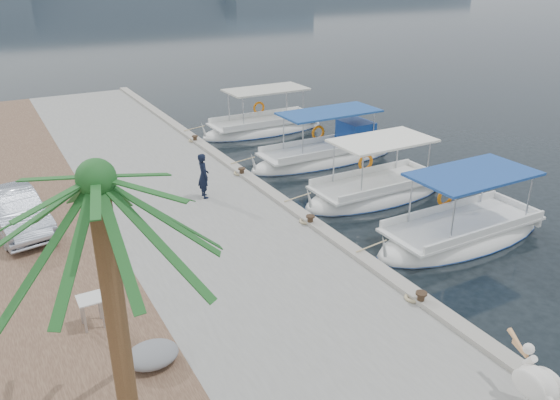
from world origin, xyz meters
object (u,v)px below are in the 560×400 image
object	(u,v)px
fishing_caique_d	(327,156)
fisherman	(203,176)
parked_car	(14,211)
pelican	(536,381)
fishing_caique_c	(376,194)
fishing_caique_b	(461,236)
date_palm	(97,182)
fishing_caique_e	(264,129)

from	to	relation	value
fishing_caique_d	fisherman	xyz separation A→B (m)	(-6.77, -2.38, 1.11)
fishing_caique_d	parked_car	size ratio (longest dim) A/B	1.89
pelican	fishing_caique_c	bearing A→B (deg)	66.21
fishing_caique_c	fishing_caique_b	bearing A→B (deg)	-87.23
fishing_caique_d	parked_car	distance (m)	13.00
fisherman	fishing_caique_d	bearing A→B (deg)	-65.68
fishing_caique_d	fisherman	world-z (taller)	fishing_caique_d
fisherman	date_palm	size ratio (longest dim) A/B	0.28
pelican	fishing_caique_d	bearing A→B (deg)	70.31
fishing_caique_b	fishing_caique_e	xyz separation A→B (m)	(0.22, 13.96, -0.00)
fishing_caique_b	fishing_caique_e	distance (m)	13.96
fishing_caique_b	fishing_caique_d	world-z (taller)	same
fishing_caique_b	fishing_caique_c	distance (m)	4.08
fisherman	fishing_caique_b	bearing A→B (deg)	-129.42
fishing_caique_e	fisherman	distance (m)	10.24
date_palm	fisherman	bearing A→B (deg)	61.65
fishing_caique_c	fishing_caique_d	size ratio (longest dim) A/B	0.83
fishing_caique_d	parked_car	bearing A→B (deg)	-170.90
fishing_caique_e	pelican	bearing A→B (deg)	-103.77
fishing_caique_b	parked_car	distance (m)	13.89
fishing_caique_b	fishing_caique_e	bearing A→B (deg)	89.10
fishing_caique_d	pelican	bearing A→B (deg)	-109.69
fishing_caique_d	fishing_caique_e	size ratio (longest dim) A/B	1.06
date_palm	parked_car	size ratio (longest dim) A/B	1.48
date_palm	fishing_caique_e	bearing A→B (deg)	56.29
fishing_caique_c	fishing_caique_e	size ratio (longest dim) A/B	0.88
fishing_caique_e	fisherman	size ratio (longest dim) A/B	4.33
pelican	parked_car	size ratio (longest dim) A/B	0.38
fishing_caique_e	parked_car	bearing A→B (deg)	-148.91
fishing_caique_b	fishing_caique_e	size ratio (longest dim) A/B	0.94
parked_car	fishing_caique_e	bearing A→B (deg)	20.75
pelican	fishing_caique_b	bearing A→B (deg)	52.63
fishing_caique_c	parked_car	world-z (taller)	fishing_caique_c
fishing_caique_c	date_palm	xyz separation A→B (m)	(-11.17, -7.48, 5.18)
fishing_caique_e	parked_car	distance (m)	14.62
fishing_caique_e	fishing_caique_d	bearing A→B (deg)	-86.74
fishing_caique_c	pelican	size ratio (longest dim) A/B	4.16
fishing_caique_d	fishing_caique_b	bearing A→B (deg)	-93.58
fisherman	parked_car	world-z (taller)	fisherman
parked_car	date_palm	bearing A→B (deg)	-95.11
fishing_caique_b	date_palm	bearing A→B (deg)	-163.31
pelican	date_palm	size ratio (longest dim) A/B	0.26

